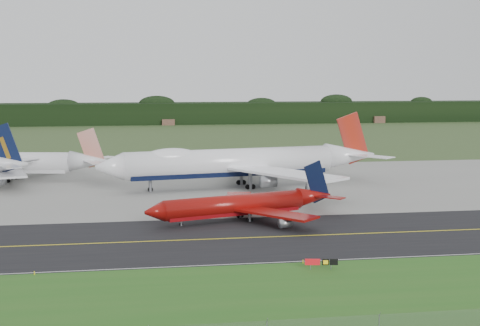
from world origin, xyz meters
name	(u,v)px	position (x,y,z in m)	size (l,w,h in m)	color
ground	(248,232)	(0.00, 0.00, 0.00)	(600.00, 600.00, 0.00)	#344520
grass_verge	(295,297)	(0.00, -35.00, 0.01)	(400.00, 30.00, 0.01)	#275F1C
taxiway	(252,238)	(0.00, -4.00, 0.01)	(400.00, 32.00, 0.02)	black
apron	(215,185)	(0.00, 51.00, 0.01)	(400.00, 78.00, 0.01)	gray
taxiway_centreline	(252,237)	(0.00, -4.00, 0.03)	(400.00, 0.40, 0.00)	yellow
taxiway_edge_line	(270,263)	(0.00, -19.50, 0.03)	(400.00, 0.25, 0.00)	silver
horizon_treeline	(171,114)	(0.00, 273.76, 5.47)	(700.00, 25.00, 12.00)	black
jet_ba_747	(240,162)	(5.77, 47.50, 6.13)	(71.49, 58.59, 18.00)	white
jet_red_737	(244,205)	(0.98, 10.25, 2.90)	(38.16, 30.38, 10.50)	maroon
jet_star_tail	(9,163)	(-52.02, 66.46, 4.64)	(52.65, 43.51, 13.92)	silver
taxiway_sign	(321,262)	(6.44, -24.01, 1.08)	(4.58, 0.92, 1.54)	slate
edge_marker_left	(34,273)	(-33.04, -20.50, 0.25)	(0.16, 0.16, 0.50)	yellow
edge_marker_center	(303,262)	(4.70, -20.50, 0.25)	(0.16, 0.16, 0.50)	yellow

